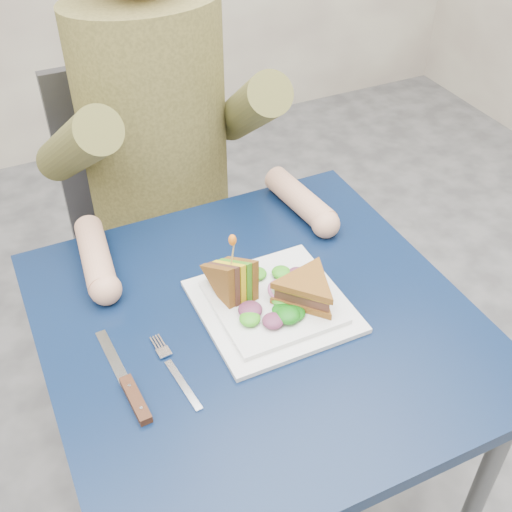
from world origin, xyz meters
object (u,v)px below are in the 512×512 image
chair (154,212)px  sandwich_flat (307,290)px  sandwich_upright (234,280)px  plate (273,305)px  knife (131,391)px  fork (176,373)px  diner (153,101)px  table (259,349)px

chair → sandwich_flat: (0.09, -0.66, 0.23)m
chair → sandwich_upright: size_ratio=7.05×
plate → knife: 0.30m
chair → fork: chair is taller
plate → diner: bearing=93.8°
chair → fork: size_ratio=5.18×
table → plate: bearing=24.6°
table → sandwich_flat: (0.09, -0.01, 0.12)m
chair → sandwich_upright: chair is taller
chair → sandwich_upright: bearing=-92.1°
chair → knife: chair is taller
table → diner: size_ratio=1.01×
diner → knife: size_ratio=3.36×
sandwich_flat → fork: 0.27m
table → chair: (0.00, 0.65, -0.11)m
sandwich_flat → knife: (-0.35, -0.05, -0.04)m
diner → sandwich_flat: size_ratio=3.94×
sandwich_upright → table: bearing=-70.4°
knife → chair: bearing=70.4°
table → sandwich_flat: sandwich_flat is taller
plate → sandwich_upright: sandwich_upright is taller
plate → sandwich_upright: size_ratio=1.97×
chair → plate: (0.04, -0.64, 0.20)m
plate → table: bearing=-155.4°
table → plate: (0.04, 0.02, 0.09)m
table → fork: fork is taller
table → fork: bearing=-162.9°
sandwich_flat → fork: sandwich_flat is taller
plate → knife: (-0.29, -0.08, -0.00)m
sandwich_flat → knife: 0.35m
diner → sandwich_upright: (-0.02, -0.48, -0.13)m
fork → knife: knife is taller
chair → sandwich_flat: size_ratio=4.92×
table → chair: bearing=90.0°
chair → fork: bearing=-104.0°
sandwich_upright → fork: size_ratio=0.73×
diner → table: bearing=-90.0°
table → knife: 0.28m
chair → knife: size_ratio=4.20×
plate → knife: plate is taller
plate → sandwich_upright: bearing=141.6°
sandwich_flat → sandwich_upright: sandwich_upright is taller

